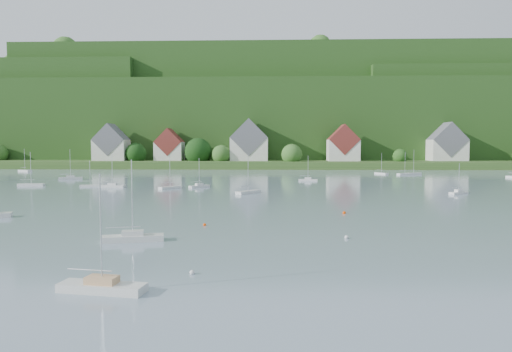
# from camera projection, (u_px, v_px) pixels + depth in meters

# --- Properties ---
(far_shore_strip) EXTENTS (600.00, 60.00, 3.00)m
(far_shore_strip) POSITION_uv_depth(u_px,v_px,m) (240.00, 163.00, 217.62)
(far_shore_strip) COLOR #2E531F
(far_shore_strip) RESTS_ON ground
(forested_ridge) EXTENTS (620.00, 181.22, 69.89)m
(forested_ridge) POSITION_uv_depth(u_px,v_px,m) (248.00, 123.00, 284.52)
(forested_ridge) COLOR #1B3D13
(forested_ridge) RESTS_ON ground
(village_building_0) EXTENTS (14.00, 10.40, 16.00)m
(village_building_0) POSITION_uv_depth(u_px,v_px,m) (111.00, 145.00, 206.08)
(village_building_0) COLOR beige
(village_building_0) RESTS_ON far_shore_strip
(village_building_1) EXTENTS (12.00, 9.36, 14.00)m
(village_building_1) POSITION_uv_depth(u_px,v_px,m) (169.00, 147.00, 207.23)
(village_building_1) COLOR beige
(village_building_1) RESTS_ON far_shore_strip
(village_building_2) EXTENTS (16.00, 11.44, 18.00)m
(village_building_2) POSITION_uv_depth(u_px,v_px,m) (249.00, 144.00, 204.88)
(village_building_2) COLOR beige
(village_building_2) RESTS_ON far_shore_strip
(village_building_3) EXTENTS (13.00, 10.40, 15.50)m
(village_building_3) POSITION_uv_depth(u_px,v_px,m) (343.00, 146.00, 201.51)
(village_building_3) COLOR beige
(village_building_3) RESTS_ON far_shore_strip
(village_building_4) EXTENTS (15.00, 10.40, 16.50)m
(village_building_4) POSITION_uv_depth(u_px,v_px,m) (447.00, 145.00, 203.87)
(village_building_4) COLOR beige
(village_building_4) RESTS_ON far_shore_strip
(near_sailboat_2) EXTENTS (6.30, 2.64, 8.25)m
(near_sailboat_2) POSITION_uv_depth(u_px,v_px,m) (102.00, 286.00, 32.91)
(near_sailboat_2) COLOR silver
(near_sailboat_2) RESTS_ON ground
(near_sailboat_3) EXTENTS (6.61, 3.24, 8.60)m
(near_sailboat_3) POSITION_uv_depth(u_px,v_px,m) (133.00, 237.00, 50.05)
(near_sailboat_3) COLOR silver
(near_sailboat_3) RESTS_ON ground
(mooring_buoy_1) EXTENTS (0.42, 0.42, 0.42)m
(mooring_buoy_1) POSITION_uv_depth(u_px,v_px,m) (192.00, 274.00, 37.47)
(mooring_buoy_1) COLOR silver
(mooring_buoy_1) RESTS_ON ground
(mooring_buoy_2) EXTENTS (0.49, 0.49, 0.49)m
(mooring_buoy_2) POSITION_uv_depth(u_px,v_px,m) (344.00, 214.00, 69.77)
(mooring_buoy_2) COLOR #FF4500
(mooring_buoy_2) RESTS_ON ground
(mooring_buoy_3) EXTENTS (0.40, 0.40, 0.40)m
(mooring_buoy_3) POSITION_uv_depth(u_px,v_px,m) (205.00, 226.00, 59.60)
(mooring_buoy_3) COLOR #FF4500
(mooring_buoy_3) RESTS_ON ground
(mooring_buoy_4) EXTENTS (0.44, 0.44, 0.44)m
(mooring_buoy_4) POSITION_uv_depth(u_px,v_px,m) (346.00, 238.00, 51.60)
(mooring_buoy_4) COLOR silver
(mooring_buoy_4) RESTS_ON ground
(far_sailboat_cluster) EXTENTS (209.04, 79.44, 8.71)m
(far_sailboat_cluster) POSITION_uv_depth(u_px,v_px,m) (259.00, 179.00, 134.89)
(far_sailboat_cluster) COLOR silver
(far_sailboat_cluster) RESTS_ON ground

